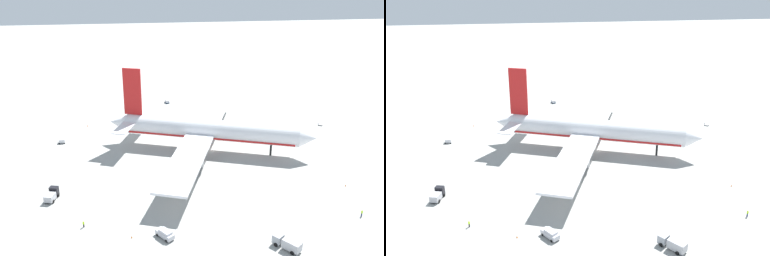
# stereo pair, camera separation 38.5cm
# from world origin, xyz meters

# --- Properties ---
(ground_plane) EXTENTS (600.00, 600.00, 0.00)m
(ground_plane) POSITION_xyz_m (0.00, 0.00, 0.00)
(ground_plane) COLOR #9E9E99
(airliner) EXTENTS (65.37, 79.57, 25.73)m
(airliner) POSITION_xyz_m (-1.28, 0.46, 6.85)
(airliner) COLOR white
(airliner) RESTS_ON ground
(service_truck_0) EXTENTS (3.36, 5.22, 2.77)m
(service_truck_0) POSITION_xyz_m (-45.70, -24.84, 1.36)
(service_truck_0) COLOR black
(service_truck_0) RESTS_ON ground
(service_truck_2) EXTENTS (5.61, 6.21, 2.46)m
(service_truck_2) POSITION_xyz_m (7.76, -52.08, 1.40)
(service_truck_2) COLOR #999EA5
(service_truck_2) RESTS_ON ground
(service_van) EXTENTS (4.28, 4.86, 1.97)m
(service_van) POSITION_xyz_m (-17.93, -44.80, 1.03)
(service_van) COLOR silver
(service_van) RESTS_ON ground
(baggage_cart_0) EXTENTS (2.41, 3.51, 0.40)m
(baggage_cart_0) POSITION_xyz_m (44.93, 16.79, 0.27)
(baggage_cart_0) COLOR gray
(baggage_cart_0) RESTS_ON ground
(baggage_cart_1) EXTENTS (2.13, 3.14, 1.29)m
(baggage_cart_1) POSITION_xyz_m (-10.26, 50.12, 0.71)
(baggage_cart_1) COLOR #26598C
(baggage_cart_1) RESTS_ON ground
(baggage_cart_2) EXTENTS (2.92, 1.55, 1.39)m
(baggage_cart_2) POSITION_xyz_m (-48.66, 11.73, 0.76)
(baggage_cart_2) COLOR gray
(baggage_cart_2) RESTS_ON ground
(ground_worker_1) EXTENTS (0.46, 0.46, 1.73)m
(ground_worker_1) POSITION_xyz_m (29.76, -42.63, 0.88)
(ground_worker_1) COLOR navy
(ground_worker_1) RESTS_ON ground
(ground_worker_2) EXTENTS (0.55, 0.55, 1.65)m
(ground_worker_2) POSITION_xyz_m (-36.31, -38.41, 0.84)
(ground_worker_2) COLOR black
(ground_worker_2) RESTS_ON ground
(traffic_cone_0) EXTENTS (0.36, 0.36, 0.55)m
(traffic_cone_0) POSITION_xyz_m (32.72, -28.37, 0.28)
(traffic_cone_0) COLOR orange
(traffic_cone_0) RESTS_ON ground
(traffic_cone_1) EXTENTS (0.36, 0.36, 0.55)m
(traffic_cone_1) POSITION_xyz_m (-25.30, -43.99, 0.28)
(traffic_cone_1) COLOR orange
(traffic_cone_1) RESTS_ON ground
(traffic_cone_2) EXTENTS (0.36, 0.36, 0.55)m
(traffic_cone_2) POSITION_xyz_m (-41.70, 26.33, 0.28)
(traffic_cone_2) COLOR orange
(traffic_cone_2) RESTS_ON ground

